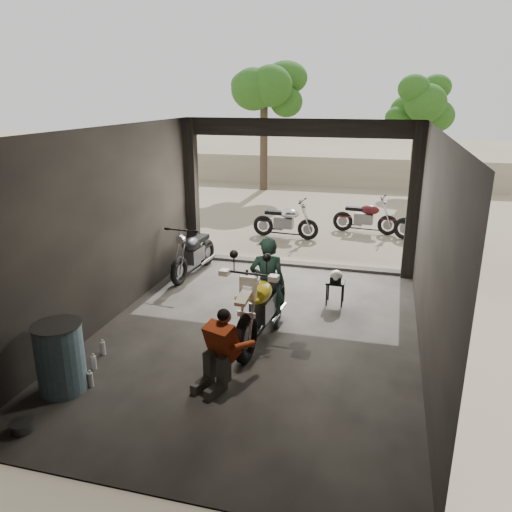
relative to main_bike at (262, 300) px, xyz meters
The scene contains 16 objects.
ground 0.68m from the main_bike, 149.56° to the left, with size 80.00×80.00×0.00m, color #7A6D56.
garage 0.88m from the main_bike, 101.24° to the left, with size 7.00×7.13×3.20m.
boundary_wall 14.07m from the main_bike, 90.50° to the left, with size 18.00×0.30×1.20m, color gray.
tree_left 13.37m from the main_bike, 103.95° to the left, with size 2.20×2.20×5.60m.
tree_right 14.61m from the main_bike, 79.23° to the left, with size 2.20×2.20×5.00m.
main_bike is the anchor object (origin of this frame).
left_bike 3.26m from the main_bike, 130.62° to the left, with size 0.68×1.66×1.12m, color black, non-canonical shape.
outside_bike_a 5.86m from the main_bike, 98.16° to the left, with size 0.64×1.56×1.06m, color black, non-canonical shape.
outside_bike_b 6.93m from the main_bike, 80.03° to the left, with size 0.64×1.55×1.05m, color #491113, non-canonical shape.
outside_bike_c 6.96m from the main_bike, 65.29° to the left, with size 0.69×1.67×1.13m, color black, non-canonical shape.
rider 0.40m from the main_bike, 91.84° to the left, with size 0.57×0.37×1.56m, color #162C26.
mechanic 1.51m from the main_bike, 98.78° to the right, with size 0.52×0.70×1.02m, color #C5441A, non-canonical shape.
stool 1.92m from the main_bike, 59.83° to the left, with size 0.33×0.33×0.46m.
helmet 1.88m from the main_bike, 59.08° to the left, with size 0.23×0.24×0.22m, color white.
oil_drum 2.97m from the main_bike, 135.67° to the right, with size 0.60×0.60×0.94m, color slate.
sign_post 4.69m from the main_bike, 55.76° to the left, with size 0.70×0.08×2.10m.
Camera 1 is at (1.85, -6.94, 3.66)m, focal length 35.00 mm.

